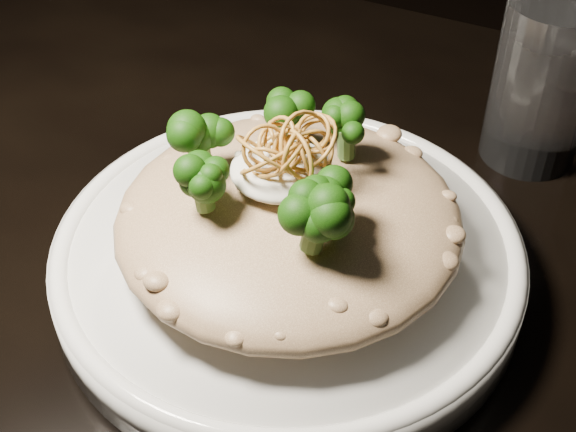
# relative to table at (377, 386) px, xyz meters

# --- Properties ---
(table) EXTENTS (1.10, 0.80, 0.75)m
(table) POSITION_rel_table_xyz_m (0.00, 0.00, 0.00)
(table) COLOR black
(table) RESTS_ON ground
(plate) EXTENTS (0.31, 0.31, 0.03)m
(plate) POSITION_rel_table_xyz_m (-0.07, -0.00, 0.10)
(plate) COLOR white
(plate) RESTS_ON table
(risotto) EXTENTS (0.22, 0.22, 0.05)m
(risotto) POSITION_rel_table_xyz_m (-0.07, -0.01, 0.14)
(risotto) COLOR brown
(risotto) RESTS_ON plate
(broccoli) EXTENTS (0.13, 0.13, 0.05)m
(broccoli) POSITION_rel_table_xyz_m (-0.07, -0.01, 0.19)
(broccoli) COLOR black
(broccoli) RESTS_ON risotto
(cheese) EXTENTS (0.06, 0.06, 0.02)m
(cheese) POSITION_rel_table_xyz_m (-0.08, -0.00, 0.17)
(cheese) COLOR silver
(cheese) RESTS_ON risotto
(shallots) EXTENTS (0.07, 0.07, 0.04)m
(shallots) POSITION_rel_table_xyz_m (-0.07, 0.00, 0.20)
(shallots) COLOR #92611F
(shallots) RESTS_ON cheese
(drinking_glass) EXTENTS (0.10, 0.10, 0.13)m
(drinking_glass) POSITION_rel_table_xyz_m (0.04, 0.21, 0.15)
(drinking_glass) COLOR white
(drinking_glass) RESTS_ON table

